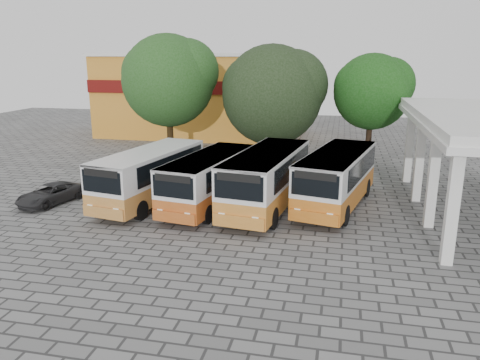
% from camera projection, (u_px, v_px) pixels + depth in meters
% --- Properties ---
extents(ground, '(90.00, 90.00, 0.00)m').
position_uv_depth(ground, '(264.00, 227.00, 22.87)').
color(ground, '#5C5C5C').
rests_on(ground, ground).
extents(shophouse_block, '(20.40, 10.40, 8.30)m').
position_uv_depth(shophouse_block, '(201.00, 94.00, 48.58)').
color(shophouse_block, '#C37C21').
rests_on(shophouse_block, ground).
extents(bus_far_left, '(3.95, 8.67, 3.00)m').
position_uv_depth(bus_far_left, '(150.00, 173.00, 26.23)').
color(bus_far_left, '#B67633').
rests_on(bus_far_left, ground).
extents(bus_centre_left, '(3.68, 8.30, 2.88)m').
position_uv_depth(bus_centre_left, '(209.00, 177.00, 25.57)').
color(bus_centre_left, '#B1501A').
rests_on(bus_centre_left, ground).
extents(bus_centre_right, '(3.85, 9.09, 3.17)m').
position_uv_depth(bus_centre_right, '(267.00, 176.00, 25.11)').
color(bus_centre_right, '#C17527').
rests_on(bus_centre_right, ground).
extents(bus_far_right, '(4.43, 8.94, 3.07)m').
position_uv_depth(bus_far_right, '(337.00, 176.00, 25.49)').
color(bus_far_right, '#BF6518').
rests_on(bus_far_right, ground).
extents(tree_left, '(7.37, 7.02, 9.75)m').
position_uv_depth(tree_left, '(169.00, 78.00, 35.64)').
color(tree_left, '#31200E').
rests_on(tree_left, ground).
extents(tree_middle, '(7.67, 7.30, 8.96)m').
position_uv_depth(tree_middle, '(273.00, 92.00, 34.15)').
color(tree_middle, '#3E2611').
rests_on(tree_middle, ground).
extents(tree_right, '(5.68, 5.41, 8.31)m').
position_uv_depth(tree_right, '(373.00, 89.00, 33.29)').
color(tree_right, black).
rests_on(tree_right, ground).
extents(parked_car, '(2.74, 4.28, 1.10)m').
position_uv_depth(parked_car, '(50.00, 194.00, 26.38)').
color(parked_car, '#242425').
rests_on(parked_car, ground).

